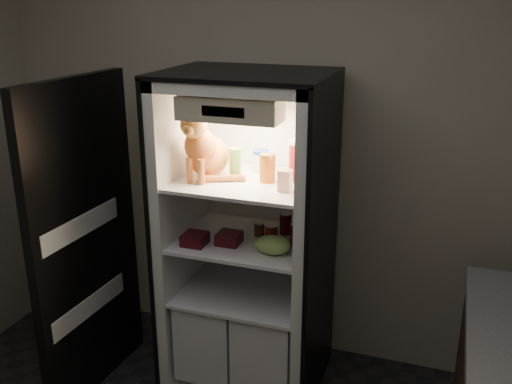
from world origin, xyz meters
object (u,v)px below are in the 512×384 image
refrigerator (249,258)px  berry_box_right (229,238)px  soda_can_a (286,223)px  soda_can_b (297,235)px  berry_box_left (195,239)px  salsa_jar (267,168)px  pepper_jar (301,160)px  grape_bag (273,245)px  cream_carton (285,181)px  tabby_cat (205,150)px  parmesan_shaker (235,163)px  soda_can_c (271,236)px  mayo_tub (261,161)px  condiment_jar (259,229)px

refrigerator → berry_box_right: 0.25m
soda_can_a → soda_can_b: bearing=-54.3°
soda_can_b → berry_box_left: bearing=-163.6°
salsa_jar → pepper_jar: bearing=28.4°
grape_bag → cream_carton: bearing=26.5°
tabby_cat → pepper_jar: bearing=15.1°
refrigerator → tabby_cat: size_ratio=4.40×
soda_can_a → tabby_cat: bearing=-157.3°
parmesan_shaker → grape_bag: parmesan_shaker is taller
salsa_jar → cream_carton: 0.19m
soda_can_c → berry_box_right: size_ratio=1.02×
mayo_tub → pepper_jar: bearing=-15.5°
refrigerator → tabby_cat: refrigerator is taller
cream_carton → pepper_jar: bearing=83.2°
refrigerator → mayo_tub: size_ratio=14.84×
cream_carton → berry_box_right: (-0.32, 0.01, -0.37)m
pepper_jar → soda_can_b: pepper_jar is taller
salsa_jar → cream_carton: bearing=-42.2°
cream_carton → soda_can_b: size_ratio=0.82×
parmesan_shaker → soda_can_c: bearing=-17.5°
soda_can_a → cream_carton: bearing=-75.4°
cream_carton → condiment_jar: size_ratio=1.35×
parmesan_shaker → soda_can_b: parmesan_shaker is taller
cream_carton → condiment_jar: (-0.20, 0.18, -0.36)m
grape_bag → berry_box_left: 0.44m
tabby_cat → salsa_jar: 0.36m
refrigerator → pepper_jar: bearing=7.2°
tabby_cat → grape_bag: bearing=-13.2°
refrigerator → berry_box_left: 0.38m
mayo_tub → condiment_jar: mayo_tub is taller
mayo_tub → grape_bag: mayo_tub is taller
soda_can_c → grape_bag: (0.03, -0.08, -0.02)m
tabby_cat → salsa_jar: tabby_cat is taller
soda_can_b → pepper_jar: bearing=99.8°
salsa_jar → condiment_jar: bearing=139.5°
tabby_cat → grape_bag: tabby_cat is taller
refrigerator → condiment_jar: refrigerator is taller
pepper_jar → berry_box_left: 0.73m
parmesan_shaker → mayo_tub: size_ratio=1.32×
grape_bag → salsa_jar: bearing=118.8°
tabby_cat → cream_carton: (0.48, -0.08, -0.10)m
soda_can_a → salsa_jar: bearing=-118.6°
mayo_tub → soda_can_c: size_ratio=0.98×
soda_can_a → berry_box_right: 0.35m
refrigerator → berry_box_left: refrigerator is taller
soda_can_b → berry_box_right: soda_can_b is taller
soda_can_b → berry_box_right: bearing=-166.9°
mayo_tub → soda_can_c: (0.14, -0.23, -0.35)m
mayo_tub → berry_box_left: (-0.27, -0.34, -0.38)m
parmesan_shaker → condiment_jar: parmesan_shaker is taller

